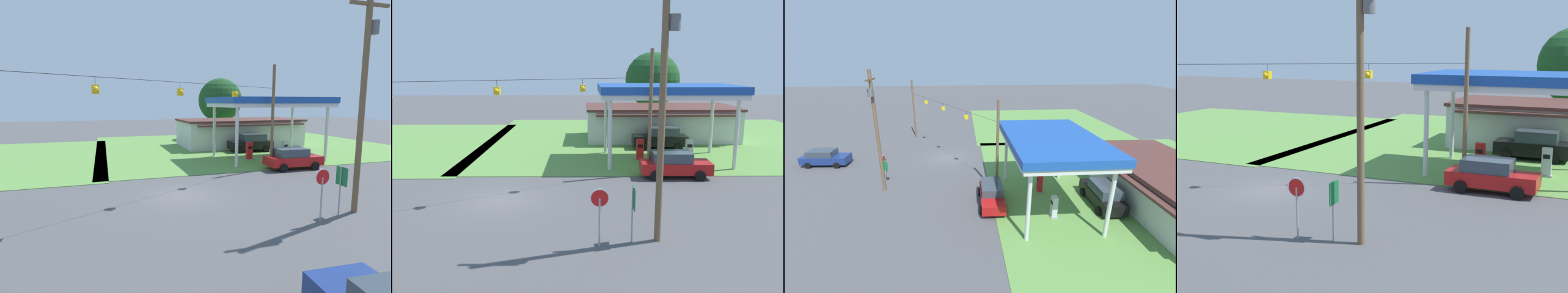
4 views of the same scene
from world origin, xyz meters
TOP-DOWN VIEW (x-y plane):
  - ground_plane at (0.00, 0.00)m, footprint 160.00×160.00m
  - grass_verge_station_corner at (12.89, 18.46)m, footprint 36.00×28.00m
  - grass_verge_opposite_corner at (-16.00, 16.00)m, footprint 24.00×24.00m
  - gas_station_canopy at (10.89, 8.91)m, footprint 10.37×6.80m
  - gas_station_store at (12.30, 18.44)m, footprint 14.97×7.81m
  - fuel_pump_near at (8.96, 8.91)m, footprint 0.71×0.56m
  - fuel_pump_far at (12.82, 8.91)m, footprint 0.71×0.56m
  - car_at_pumps_front at (10.59, 4.38)m, footprint 4.68×2.19m
  - car_at_pumps_rear at (11.45, 13.43)m, footprint 4.86×2.21m
  - car_on_crossroad at (1.31, -13.37)m, footprint 2.30×5.12m
  - stop_sign_roadside at (5.18, -5.73)m, footprint 0.80×0.08m
  - route_sign at (6.60, -5.34)m, footprint 0.10×0.70m
  - utility_pole_main at (7.71, -5.17)m, footprint 2.20×0.44m
  - signal_span_gantry at (-0.00, -0.01)m, footprint 18.21×10.24m

SIDE VIEW (x-z plane):
  - ground_plane at x=0.00m, z-range 0.00..0.00m
  - grass_verge_station_corner at x=12.89m, z-range 0.00..0.04m
  - grass_verge_opposite_corner at x=-16.00m, z-range 0.00..0.04m
  - fuel_pump_near at x=8.96m, z-range -0.04..1.67m
  - fuel_pump_far at x=12.82m, z-range -0.04..1.67m
  - car_at_pumps_front at x=10.59m, z-range 0.03..1.77m
  - car_on_crossroad at x=1.31m, z-range 0.03..1.84m
  - car_at_pumps_rear at x=11.45m, z-range 0.01..2.00m
  - gas_station_store at x=12.30m, z-range 0.01..3.38m
  - route_sign at x=6.60m, z-range 0.51..2.91m
  - stop_sign_roadside at x=5.18m, z-range 0.56..3.06m
  - signal_span_gantry at x=0.00m, z-range 0.32..8.75m
  - gas_station_canopy at x=10.89m, z-range 2.44..8.37m
  - utility_pole_main at x=7.71m, z-range 0.61..11.32m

